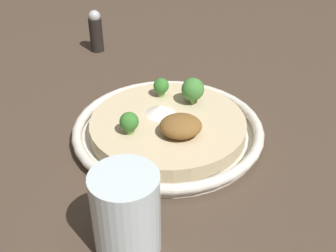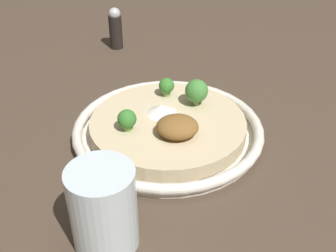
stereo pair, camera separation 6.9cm
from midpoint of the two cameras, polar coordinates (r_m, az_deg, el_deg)
The scene contains 9 objects.
ground_plane at distance 0.71m, azimuth 2.81°, elevation -1.54°, with size 6.00×6.00×0.00m, color #47382B.
risotto_bowl at distance 0.70m, azimuth 2.85°, elevation -0.43°, with size 0.32×0.32×0.03m.
cheese_sprinkle at distance 0.70m, azimuth 1.97°, elevation 2.21°, with size 0.05×0.05×0.02m.
crispy_onion_garnish at distance 0.64m, azimuth 4.37°, elevation -0.19°, with size 0.07×0.06×0.03m.
broccoli_back_right at distance 0.72m, azimuth 6.67°, elevation 4.65°, with size 0.04×0.04×0.05m.
broccoli_back at distance 0.74m, azimuth 2.48°, elevation 5.34°, with size 0.03×0.03×0.03m.
broccoli_front_left at distance 0.65m, azimuth -2.56°, elevation 0.78°, with size 0.03×0.03×0.04m.
drinking_glass at distance 0.50m, azimuth -4.78°, elevation -11.22°, with size 0.08×0.08×0.11m.
pepper_shaker at distance 1.02m, azimuth -5.15°, elevation 13.03°, with size 0.03×0.03×0.10m.
Camera 2 is at (0.04, -0.58, 0.41)m, focal length 45.00 mm.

